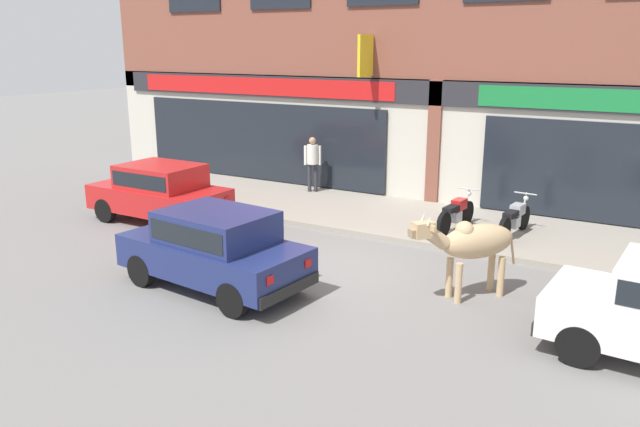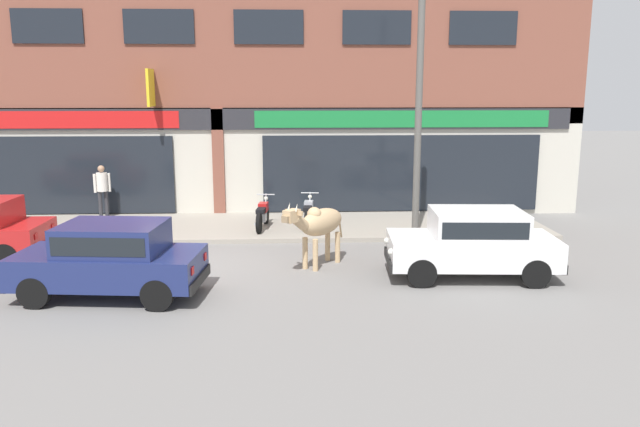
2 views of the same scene
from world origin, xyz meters
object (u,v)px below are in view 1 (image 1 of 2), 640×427
(pedestrian, at_px, (313,158))
(cow, at_px, (473,243))
(car_0, at_px, (215,246))
(motorcycle_1, at_px, (515,219))
(car_2, at_px, (160,190))
(motorcycle_0, at_px, (456,214))

(pedestrian, bearing_deg, cow, -39.28)
(car_0, xyz_separation_m, motorcycle_1, (3.96, 5.63, -0.31))
(pedestrian, bearing_deg, car_0, -72.69)
(car_2, bearing_deg, cow, -5.85)
(cow, xyz_separation_m, pedestrian, (-6.31, 5.16, 0.10))
(car_0, height_order, car_2, same)
(cow, bearing_deg, motorcycle_1, 92.17)
(cow, distance_m, pedestrian, 8.15)
(cow, distance_m, car_0, 4.53)
(cow, relative_size, motorcycle_1, 0.99)
(cow, xyz_separation_m, motorcycle_1, (-0.14, 3.71, -0.50))
(car_0, distance_m, motorcycle_1, 6.89)
(car_2, xyz_separation_m, motorcycle_0, (6.68, 2.67, -0.31))
(motorcycle_1, distance_m, pedestrian, 6.36)
(motorcycle_1, bearing_deg, car_0, -125.16)
(motorcycle_0, distance_m, pedestrian, 5.19)
(car_0, xyz_separation_m, car_2, (-4.01, 2.75, 0.00))
(motorcycle_0, height_order, pedestrian, pedestrian)
(car_2, xyz_separation_m, pedestrian, (1.80, 4.33, 0.29))
(cow, xyz_separation_m, car_0, (-4.10, -1.92, -0.19))
(car_0, height_order, pedestrian, pedestrian)
(car_2, bearing_deg, motorcycle_0, 21.74)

